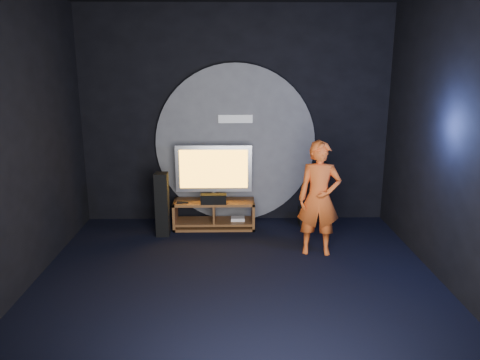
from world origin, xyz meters
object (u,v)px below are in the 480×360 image
player (319,198)px  subwoofer (307,217)px  tower_speaker_right (321,192)px  media_console (215,216)px  tower_speaker_left (162,205)px  tv (214,170)px

player → subwoofer: bearing=94.0°
tower_speaker_right → media_console: bearing=-170.3°
tower_speaker_left → tower_speaker_right: 2.62m
tv → tower_speaker_right: 1.84m
tv → subwoofer: tv is taller
media_console → tv: (-0.01, 0.07, 0.74)m
media_console → player: 1.91m
tv → tower_speaker_right: size_ratio=1.22×
tower_speaker_left → tower_speaker_right: (2.55, 0.62, 0.00)m
tv → subwoofer: size_ratio=4.13×
tower_speaker_left → subwoofer: 2.36m
media_console → tower_speaker_right: (1.76, 0.30, 0.30)m
tower_speaker_right → player: size_ratio=0.62×
media_console → player: size_ratio=0.81×
media_console → tv: bearing=96.4°
tv → tower_speaker_left: bearing=-153.5°
subwoofer → player: (-0.04, -1.13, 0.65)m
media_console → player: (1.48, -1.05, 0.60)m
tower_speaker_left → player: size_ratio=0.62×
player → tv: bearing=149.0°
media_console → player: bearing=-35.4°
media_console → tower_speaker_right: tower_speaker_right is taller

